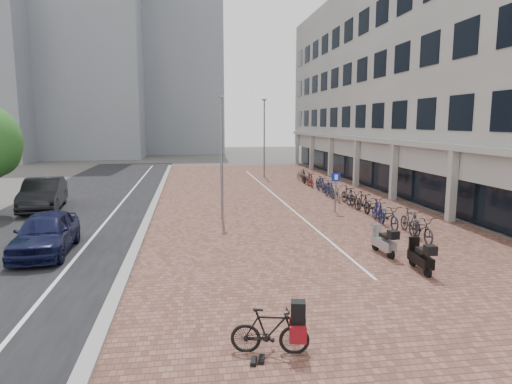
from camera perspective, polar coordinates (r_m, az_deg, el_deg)
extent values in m
plane|color=#474442|center=(15.88, 3.22, -7.93)|extent=(140.00, 140.00, 0.00)
cube|color=brown|center=(27.75, 2.26, -0.67)|extent=(14.50, 42.00, 0.04)
cube|color=black|center=(27.90, -20.53, -1.18)|extent=(8.00, 50.00, 0.03)
cube|color=gray|center=(27.34, -12.52, -0.89)|extent=(0.35, 42.00, 0.14)
cube|color=white|center=(27.55, -16.47, -1.07)|extent=(0.12, 44.00, 0.00)
cube|color=white|center=(27.78, 2.67, -0.61)|extent=(0.10, 30.00, 0.00)
cube|color=#A3A39E|center=(35.06, 19.62, 14.73)|extent=(8.00, 40.00, 13.00)
cube|color=black|center=(33.53, 13.88, 3.63)|extent=(0.15, 38.00, 3.20)
cube|color=#A3A39E|center=(33.35, 13.67, 6.62)|extent=(1.60, 38.00, 0.30)
cube|color=#A3A39E|center=(22.51, 23.56, 0.74)|extent=(0.35, 0.35, 3.40)
cube|color=#A3A39E|center=(27.74, 17.03, 2.47)|extent=(0.35, 0.35, 3.40)
cube|color=#A3A39E|center=(33.23, 12.60, 3.63)|extent=(0.35, 0.35, 3.40)
cube|color=#A3A39E|center=(38.87, 9.43, 4.44)|extent=(0.35, 0.35, 3.40)
cube|color=#A3A39E|center=(44.61, 7.07, 5.03)|extent=(0.35, 0.35, 3.40)
cube|color=#A3A39E|center=(50.40, 5.24, 5.49)|extent=(0.35, 0.35, 3.40)
cube|color=gray|center=(65.21, -20.82, 18.33)|extent=(14.00, 12.00, 32.00)
cube|color=gray|center=(70.40, -9.48, 15.55)|extent=(12.00, 10.00, 26.00)
imported|color=black|center=(17.47, -25.08, -4.71)|extent=(1.90, 4.39, 1.47)
imported|color=black|center=(26.19, -25.33, -0.25)|extent=(2.39, 5.26, 1.67)
imported|color=black|center=(9.33, 1.77, -17.22)|extent=(1.63, 0.77, 0.95)
cube|color=black|center=(9.15, 1.79, -14.83)|extent=(0.33, 0.32, 0.43)
cube|color=maroon|center=(9.27, 0.38, -17.06)|extent=(0.34, 0.16, 0.33)
cube|color=maroon|center=(9.35, 3.16, -16.86)|extent=(0.34, 0.16, 0.33)
cylinder|color=slate|center=(23.13, 10.02, -0.35)|extent=(0.07, 0.07, 1.89)
cube|color=#0C1D9D|center=(22.97, 10.10, 1.87)|extent=(0.43, 0.13, 0.43)
cylinder|color=gray|center=(21.27, -4.37, 4.20)|extent=(0.12, 0.12, 5.75)
cylinder|color=gray|center=(37.84, 1.05, 6.74)|extent=(0.12, 0.12, 6.43)
imported|color=black|center=(18.63, 20.16, -4.31)|extent=(0.77, 2.00, 1.04)
imported|color=black|center=(19.68, 18.96, -3.54)|extent=(0.52, 1.76, 1.05)
imported|color=#121D34|center=(20.50, 16.40, -2.96)|extent=(0.70, 1.98, 1.04)
imported|color=#15163C|center=(21.54, 15.19, -2.33)|extent=(0.70, 1.79, 1.05)
imported|color=black|center=(22.67, 14.59, -1.78)|extent=(0.74, 1.99, 1.04)
imported|color=black|center=(23.69, 13.37, -1.27)|extent=(0.53, 1.76, 1.05)
imported|color=#222127|center=(24.72, 12.21, -0.84)|extent=(0.70, 1.98, 1.04)
imported|color=black|center=(25.83, 11.58, -0.39)|extent=(0.63, 1.78, 1.05)
imported|color=#63605A|center=(26.80, 10.16, -0.04)|extent=(0.90, 2.04, 1.04)
imported|color=#131C34|center=(27.86, 9.30, 0.33)|extent=(0.53, 1.76, 1.05)
imported|color=#222227|center=(29.03, 9.12, 0.66)|extent=(0.87, 2.03, 1.04)
imported|color=#151B3B|center=(30.09, 8.26, 0.98)|extent=(0.55, 1.76, 1.05)
imported|color=black|center=(31.26, 8.16, 1.26)|extent=(0.70, 1.98, 1.04)
imported|color=#531B16|center=(32.24, 6.86, 1.52)|extent=(0.50, 1.75, 1.05)
imported|color=#232228|center=(33.37, 6.54, 1.76)|extent=(0.85, 2.02, 1.04)
imported|color=black|center=(34.48, 6.06, 2.01)|extent=(0.71, 1.80, 1.05)
imported|color=#56524E|center=(35.60, 5.67, 2.21)|extent=(0.72, 1.98, 1.04)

